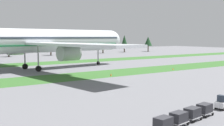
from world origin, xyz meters
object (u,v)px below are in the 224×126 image
taxiway_marker_0 (173,69)px  taxiway_marker_1 (111,75)px  airliner (38,41)px  cargo_dolly_third (179,118)px  cargo_dolly_fourth (163,123)px  cargo_dolly_second (192,113)px  baggage_tug (223,103)px  cargo_dolly_lead (205,109)px

taxiway_marker_0 → taxiway_marker_1: taxiway_marker_1 is taller
airliner → taxiway_marker_1: airliner is taller
cargo_dolly_third → cargo_dolly_fourth: same height
taxiway_marker_0 → taxiway_marker_1: size_ratio=0.77×
cargo_dolly_second → taxiway_marker_1: bearing=150.9°
baggage_tug → cargo_dolly_third: (-10.71, -1.60, 0.10)m
cargo_dolly_third → cargo_dolly_lead: bearing=90.0°
cargo_dolly_second → cargo_dolly_third: same height
taxiway_marker_0 → cargo_dolly_third: bearing=-136.4°
cargo_dolly_third → taxiway_marker_0: bearing=125.1°
airliner → taxiway_marker_1: (10.28, -23.79, -8.53)m
taxiway_marker_0 → cargo_dolly_lead: bearing=-132.6°
cargo_dolly_third → airliner: bearing=165.3°
cargo_dolly_lead → cargo_dolly_second: (-2.87, -0.43, 0.00)m
baggage_tug → cargo_dolly_lead: size_ratio=1.15×
cargo_dolly_third → taxiway_marker_1: 41.67m
airliner → cargo_dolly_third: bearing=-13.8°
baggage_tug → cargo_dolly_fourth: bearing=-90.0°
airliner → cargo_dolly_second: size_ratio=34.04×
baggage_tug → cargo_dolly_third: 10.83m
cargo_dolly_second → cargo_dolly_fourth: (-5.74, -0.86, 0.00)m
cargo_dolly_third → cargo_dolly_fourth: bearing=-90.0°
baggage_tug → cargo_dolly_second: (-7.84, -1.17, 0.10)m
cargo_dolly_lead → cargo_dolly_second: size_ratio=1.00×
airliner → baggage_tug: bearing=-3.9°
cargo_dolly_lead → taxiway_marker_0: size_ratio=5.09×
cargo_dolly_lead → cargo_dolly_fourth: (-8.60, -1.29, 0.00)m
cargo_dolly_lead → cargo_dolly_third: (-5.74, -0.86, 0.00)m
cargo_dolly_fourth → baggage_tug: bearing=90.0°
taxiway_marker_0 → taxiway_marker_1: 23.46m
cargo_dolly_fourth → airliner: bearing=162.7°
cargo_dolly_second → taxiway_marker_0: (37.59, 38.13, -0.68)m
airliner → cargo_dolly_second: airliner is taller
cargo_dolly_third → taxiway_marker_0: cargo_dolly_third is taller
cargo_dolly_third → taxiway_marker_1: cargo_dolly_third is taller
airliner → taxiway_marker_1: size_ratio=133.42×
cargo_dolly_third → cargo_dolly_fourth: (-2.87, -0.43, 0.00)m
baggage_tug → taxiway_marker_1: (6.30, 36.44, -0.51)m
baggage_tug → cargo_dolly_second: size_ratio=1.15×
baggage_tug → cargo_dolly_lead: (-4.97, -0.74, 0.10)m
airliner → cargo_dolly_lead: airliner is taller
airliner → cargo_dolly_lead: size_ratio=34.04×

